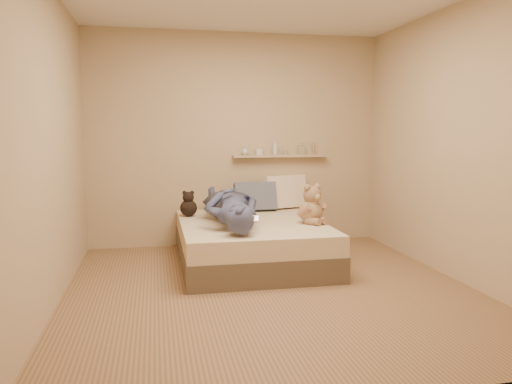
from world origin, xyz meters
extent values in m
plane|color=#8E6C49|center=(0.00, 0.00, 0.00)|extent=(3.80, 3.80, 0.00)
plane|color=tan|center=(0.00, 1.90, 1.30)|extent=(3.60, 0.00, 3.60)
plane|color=tan|center=(0.00, -1.90, 1.30)|extent=(3.60, 0.00, 3.60)
plane|color=tan|center=(-1.80, 0.00, 1.30)|extent=(0.00, 3.80, 3.80)
plane|color=tan|center=(1.80, 0.00, 1.30)|extent=(0.00, 3.80, 3.80)
cube|color=brown|center=(0.00, 0.93, 0.12)|extent=(1.50, 1.90, 0.25)
cube|color=beige|center=(0.00, 0.93, 0.35)|extent=(1.48, 1.88, 0.20)
cube|color=silver|center=(-0.12, 0.34, 0.59)|extent=(0.17, 0.10, 0.05)
cube|color=black|center=(-0.12, 0.33, 0.60)|extent=(0.09, 0.06, 0.03)
sphere|color=tan|center=(0.60, 0.72, 0.58)|extent=(0.25, 0.25, 0.25)
sphere|color=#926F50|center=(0.61, 0.70, 0.75)|extent=(0.19, 0.19, 0.19)
sphere|color=#8C6E4C|center=(0.55, 0.68, 0.83)|extent=(0.07, 0.07, 0.07)
sphere|color=tan|center=(0.67, 0.73, 0.83)|extent=(0.07, 0.07, 0.07)
sphere|color=#957B52|center=(0.64, 0.62, 0.73)|extent=(0.08, 0.08, 0.08)
cylinder|color=#A47057|center=(0.50, 0.65, 0.59)|extent=(0.16, 0.17, 0.14)
cylinder|color=#A37857|center=(0.72, 0.73, 0.59)|extent=(0.08, 0.17, 0.14)
cylinder|color=#9C7553|center=(0.58, 0.60, 0.49)|extent=(0.16, 0.18, 0.08)
cylinder|color=#976750|center=(0.70, 0.64, 0.49)|extent=(0.11, 0.18, 0.08)
cylinder|color=#B9B19E|center=(0.61, 0.70, 0.67)|extent=(0.17, 0.17, 0.02)
sphere|color=black|center=(-0.63, 1.38, 0.55)|extent=(0.19, 0.19, 0.19)
sphere|color=black|center=(-0.63, 1.37, 0.67)|extent=(0.13, 0.13, 0.13)
sphere|color=black|center=(-0.67, 1.38, 0.72)|extent=(0.05, 0.05, 0.05)
sphere|color=black|center=(-0.59, 1.37, 0.72)|extent=(0.05, 0.05, 0.05)
cube|color=beige|center=(0.60, 1.76, 0.65)|extent=(0.60, 0.40, 0.43)
cube|color=#575C69|center=(0.19, 1.62, 0.62)|extent=(0.50, 0.25, 0.37)
imported|color=#404465|center=(-0.23, 0.88, 0.64)|extent=(0.64, 1.61, 0.38)
cube|color=tan|center=(0.55, 1.84, 1.10)|extent=(1.20, 0.12, 0.03)
imported|color=silver|center=(0.10, 1.84, 1.17)|extent=(0.10, 0.10, 0.11)
cylinder|color=white|center=(0.28, 1.84, 1.15)|extent=(0.10, 0.10, 0.08)
imported|color=silver|center=(0.49, 1.84, 1.21)|extent=(0.09, 0.09, 0.18)
cylinder|color=#AB9E93|center=(0.62, 1.84, 1.14)|extent=(0.06, 0.06, 0.05)
imported|color=silver|center=(0.82, 1.84, 1.19)|extent=(0.08, 0.08, 0.16)
cylinder|color=silver|center=(0.98, 1.84, 1.19)|extent=(0.04, 0.04, 0.16)
camera|label=1|loc=(-0.99, -4.22, 1.41)|focal=35.00mm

